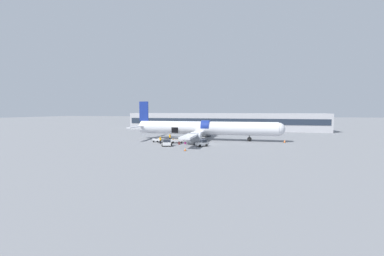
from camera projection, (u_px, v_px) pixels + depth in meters
name	position (u px, v px, depth m)	size (l,w,h in m)	color
ground_plane	(205.00, 144.00, 51.48)	(500.00, 500.00, 0.00)	slate
terminal_strip	(223.00, 122.00, 90.22)	(73.77, 8.70, 6.41)	#B2B2B7
airplane	(204.00, 128.00, 59.05)	(38.00, 31.52, 9.82)	silver
baggage_tug_lead	(167.00, 143.00, 49.08)	(2.51, 2.67, 1.40)	white
baggage_tug_mid	(202.00, 143.00, 48.57)	(2.60, 2.52, 1.45)	white
baggage_cart_loading	(177.00, 141.00, 53.62)	(3.84, 2.40, 0.99)	silver
baggage_cart_queued	(159.00, 140.00, 54.83)	(3.65, 2.32, 0.97)	#B7BABF
ground_crew_loader_a	(195.00, 139.00, 53.90)	(0.53, 0.35, 1.54)	#1E2338
ground_crew_loader_b	(160.00, 140.00, 52.44)	(0.56, 0.52, 1.69)	black
ground_crew_driver	(194.00, 138.00, 55.60)	(0.53, 0.38, 1.54)	black
ground_crew_supervisor	(170.00, 137.00, 56.89)	(0.58, 0.61, 1.86)	black
suitcase_on_tarmac_upright	(185.00, 143.00, 51.77)	(0.49, 0.38, 0.57)	#721951
suitcase_on_tarmac_spare	(179.00, 143.00, 51.22)	(0.53, 0.38, 0.72)	#4C1E1E
safety_cone_nose	(285.00, 141.00, 54.49)	(0.60, 0.60, 0.70)	black
safety_cone_engine_left	(185.00, 149.00, 43.16)	(0.50, 0.50, 0.61)	black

